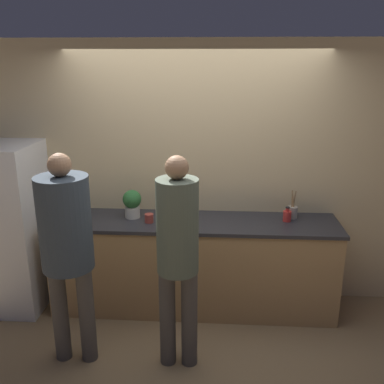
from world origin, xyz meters
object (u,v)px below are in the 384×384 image
Objects in this scene: utensil_crock at (292,211)px; potted_plant at (132,203)px; bottle_red at (287,216)px; person_left at (66,239)px; bottle_dark at (175,218)px; refrigerator at (10,227)px; fruit_bowl at (175,211)px; cup_red at (149,218)px; cup_black at (85,209)px; bottle_amber at (69,216)px; person_center at (178,249)px.

potted_plant is at bearing -176.82° from utensil_crock.
person_left is at bearing -153.75° from bottle_red.
person_left is at bearing -110.14° from potted_plant.
bottle_red is 1.08m from bottle_dark.
refrigerator reaches higher than utensil_crock.
fruit_bowl is 0.43m from potted_plant.
refrigerator is 1.63m from fruit_bowl.
cup_red is at bearing -34.37° from potted_plant.
person_left reaches higher than potted_plant.
refrigerator is at bearing -176.28° from utensil_crock.
cup_black is at bearing 99.84° from person_left.
cup_black is (-2.00, 0.11, -0.02)m from bottle_red.
fruit_bowl is 0.92m from cup_black.
person_left is 6.52× the size of fruit_bowl.
bottle_amber is at bearing -173.79° from bottle_red.
bottle_dark is 1.11× the size of bottle_amber.
cup_red is (-0.23, -0.19, -0.01)m from fruit_bowl.
potted_plant is at bearing 145.63° from cup_red.
cup_red is (-0.26, 0.12, -0.05)m from bottle_dark.
bottle_red is (1.08, -0.07, 0.00)m from fruit_bowl.
bottle_dark is at bearing -24.78° from cup_red.
utensil_crock is 1.16m from bottle_dark.
cup_red is at bearing -139.96° from fruit_bowl.
person_left is 20.97× the size of cup_black.
person_center reaches higher than cup_black.
bottle_red is at bearing 6.21° from bottle_amber.
potted_plant is (1.20, 0.09, 0.25)m from refrigerator.
person_left reaches higher than person_center.
utensil_crock is at bearing 1.01° from fruit_bowl.
person_center is (1.73, -0.81, 0.20)m from refrigerator.
person_left is 0.86m from person_center.
person_left is 8.08× the size of bottle_amber.
bottle_amber is at bearing -171.49° from utensil_crock.
refrigerator reaches higher than bottle_amber.
potted_plant reaches higher than fruit_bowl.
fruit_bowl is at bearing 52.65° from person_left.
utensil_crock is at bearing 27.73° from person_left.
person_center is 1.27m from bottle_amber.
person_left is at bearing -80.16° from cup_black.
bottle_amber is at bearing -157.44° from potted_plant.
bottle_red reaches higher than fruit_bowl.
utensil_crock is 1.27× the size of bottle_amber.
bottle_dark is (0.03, -0.31, 0.04)m from fruit_bowl.
bottle_amber is at bearing -162.92° from fruit_bowl.
person_center is 7.23× the size of bottle_dark.
bottle_dark reaches higher than bottle_red.
utensil_crock is 1.94× the size of bottle_red.
potted_plant is at bearing 179.76° from bottle_red.
person_left is 0.71m from bottle_amber.
utensil_crock reaches higher than fruit_bowl.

